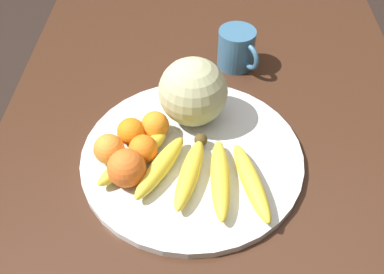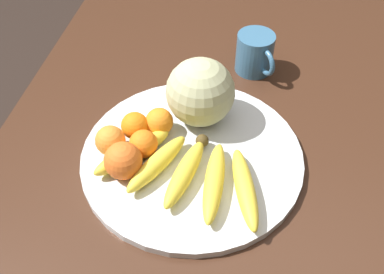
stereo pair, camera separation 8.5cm
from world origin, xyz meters
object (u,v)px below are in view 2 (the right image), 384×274
Objects in this scene: banana_bunch at (186,171)px; ceramic_mug at (255,53)px; fruit_bowl at (192,156)px; orange_back_left at (143,144)px; melon at (200,92)px; orange_mid_center at (123,161)px; kitchen_table at (215,163)px; orange_front_left at (135,126)px; orange_back_right at (110,141)px; orange_front_right at (159,122)px.

ceramic_mug is (0.38, -0.10, 0.01)m from banana_bunch.
orange_back_left is (-0.02, 0.10, 0.04)m from fruit_bowl.
melon is 1.97× the size of orange_mid_center.
banana_bunch is (-0.13, 0.04, 0.12)m from kitchen_table.
fruit_bowl is at bearing -104.10° from orange_front_left.
orange_mid_center is at bearing 131.95° from kitchen_table.
orange_mid_center reaches higher than orange_back_left.
melon reaches higher than orange_mid_center.
orange_front_left is 0.06m from orange_back_right.
banana_bunch is 0.39m from ceramic_mug.
orange_mid_center is at bearing 146.47° from melon.
orange_front_left reaches higher than kitchen_table.
ceramic_mug reaches higher than banana_bunch.
orange_front_right is at bearing 100.83° from kitchen_table.
orange_back_right is at bearing 143.87° from orange_front_left.
kitchen_table is at bearing -75.76° from orange_front_left.
orange_back_left is at bearing -24.16° from orange_mid_center.
orange_front_left reaches higher than banana_bunch.
ceramic_mug is at bearing -30.47° from orange_back_left.
orange_front_left is at bearing 141.73° from ceramic_mug.
orange_back_left is (-0.12, 0.09, -0.04)m from melon.
orange_front_left is 0.10m from orange_mid_center.
kitchen_table is at bearing -129.66° from melon.
ceramic_mug is (0.32, -0.10, 0.04)m from fruit_bowl.
orange_mid_center is (-0.10, -0.01, 0.01)m from orange_front_left.
orange_mid_center is at bearing 120.62° from fruit_bowl.
ceramic_mug is (0.39, -0.22, -0.00)m from orange_mid_center.
fruit_bowl reaches higher than kitchen_table.
banana_bunch is at bearing -115.83° from orange_back_left.
melon is 2.53× the size of orange_front_left.
ceramic_mug reaches higher than orange_front_left.
ceramic_mug is (0.25, -0.06, 0.14)m from kitchen_table.
orange_back_left is at bearing 142.82° from melon.
orange_mid_center is at bearing 155.84° from orange_back_left.
melon is 0.21m from orange_back_right.
banana_bunch is 4.63× the size of orange_mid_center.
orange_back_right is (-0.09, 0.20, 0.14)m from kitchen_table.
orange_front_right is 0.07m from orange_back_left.
fruit_bowl is at bearing -179.39° from melon.
melon is 1.25× the size of ceramic_mug.
orange_front_left is (0.09, 0.12, 0.01)m from banana_bunch.
orange_front_left is at bearing 121.82° from melon.
ceramic_mug is at bearing -13.87° from kitchen_table.
orange_back_left is (-0.07, 0.02, -0.00)m from orange_front_right.
orange_back_left reaches higher than kitchen_table.
melon is at bearing -53.13° from orange_front_right.
banana_bunch is at bearing -145.79° from orange_front_right.
orange_mid_center reaches higher than fruit_bowl.
orange_front_right is 0.79× the size of orange_mid_center.
fruit_bowl is at bearing -59.38° from orange_mid_center.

